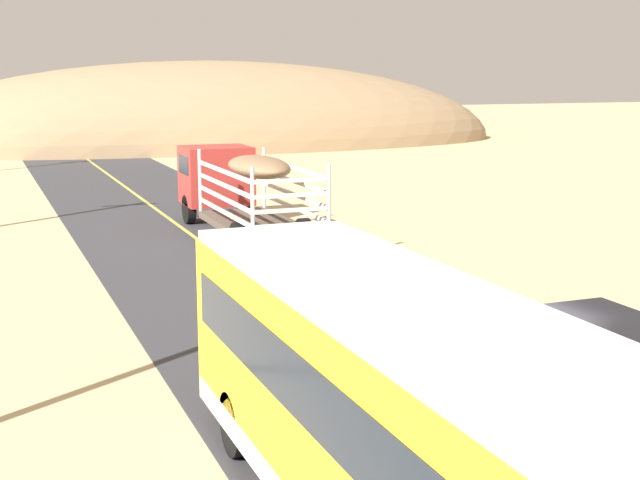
{
  "coord_description": "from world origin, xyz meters",
  "views": [
    {
      "loc": [
        -7.14,
        -11.1,
        5.79
      ],
      "look_at": [
        0.0,
        7.04,
        2.06
      ],
      "focal_mm": 50.04,
      "sensor_mm": 36.0,
      "label": 1
    }
  ],
  "objects": [
    {
      "name": "ground_plane",
      "position": [
        0.0,
        0.0,
        0.0
      ],
      "size": [
        240.0,
        240.0,
        0.0
      ],
      "primitive_type": "plane",
      "color": "#CCB284"
    },
    {
      "name": "livestock_truck",
      "position": [
        1.58,
        19.72,
        1.79
      ],
      "size": [
        2.53,
        9.7,
        3.02
      ],
      "color": "#B2332D",
      "rests_on": "road_surface"
    },
    {
      "name": "road_centre_line",
      "position": [
        0.0,
        0.0,
        0.02
      ],
      "size": [
        0.16,
        117.6,
        0.0
      ],
      "primitive_type": "cube",
      "color": "#D8CC4C",
      "rests_on": "road_surface"
    },
    {
      "name": "suv_near",
      "position": [
        1.15,
        -1.21,
        1.15
      ],
      "size": [
        1.9,
        4.62,
        2.29
      ],
      "color": "#B2261E",
      "rests_on": "road_surface"
    },
    {
      "name": "distant_hill",
      "position": [
        10.27,
        56.81,
        0.0
      ],
      "size": [
        49.02,
        18.23,
        12.96
      ],
      "primitive_type": "ellipsoid",
      "color": "#997C5A",
      "rests_on": "ground"
    },
    {
      "name": "road_surface",
      "position": [
        0.0,
        0.0,
        0.01
      ],
      "size": [
        8.0,
        120.0,
        0.02
      ],
      "primitive_type": "cube",
      "color": "#38383D",
      "rests_on": "ground"
    },
    {
      "name": "bus",
      "position": [
        -2.55,
        -2.05,
        1.75
      ],
      "size": [
        2.54,
        10.0,
        3.21
      ],
      "color": "gold",
      "rests_on": "road_surface"
    }
  ]
}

